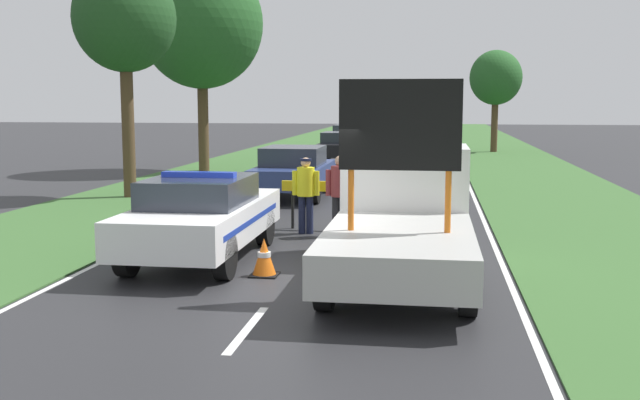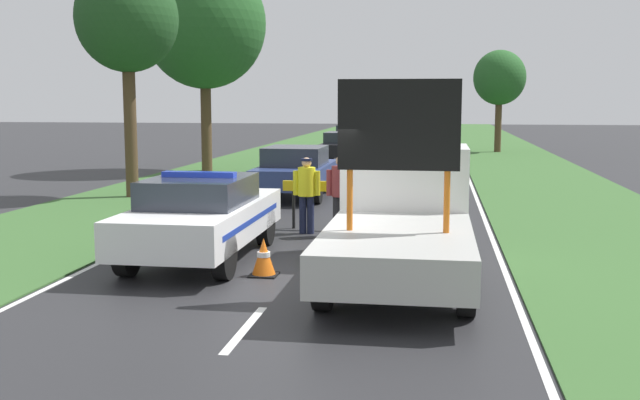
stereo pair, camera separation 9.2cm
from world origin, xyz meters
name	(u,v)px [view 1 (the left image)]	position (x,y,z in m)	size (l,w,h in m)	color
ground_plane	(287,280)	(0.00, 0.00, 0.00)	(160.00, 160.00, 0.00)	#28282B
lane_markings	(372,175)	(0.00, 17.48, 0.00)	(7.27, 68.61, 0.01)	silver
grass_verge_left	(237,167)	(-6.14, 20.00, 0.01)	(4.90, 120.00, 0.03)	#38602D
grass_verge_right	(525,171)	(6.14, 20.00, 0.01)	(4.90, 120.00, 0.03)	#38602D
police_car	(202,215)	(-1.84, 1.35, 0.82)	(1.92, 4.91, 1.64)	white
work_truck	(403,214)	(1.84, 0.70, 1.04)	(2.20, 5.65, 3.22)	white
road_barrier	(335,190)	(0.16, 4.88, 0.90)	(2.44, 0.08, 1.10)	black
police_officer	(306,189)	(-0.41, 4.28, 1.00)	(0.60, 0.38, 1.68)	#191E38
pedestrian_civilian	(340,189)	(0.37, 4.07, 1.02)	(0.62, 0.40, 1.74)	#232326
traffic_cone_near_police	(264,257)	(-0.43, 0.24, 0.31)	(0.46, 0.46, 0.64)	black
traffic_cone_centre_front	(396,211)	(1.48, 5.92, 0.29)	(0.43, 0.43, 0.59)	black
traffic_cone_near_truck	(255,205)	(-1.96, 6.00, 0.36)	(0.53, 0.53, 0.72)	black
queued_car_hatch_blue	(294,170)	(-1.79, 10.35, 0.81)	(1.94, 4.54, 1.53)	navy
queued_car_sedan_silver	(425,156)	(2.05, 16.43, 0.85)	(1.80, 4.19, 1.61)	#B2B2B7
queued_car_sedan_black	(340,146)	(-1.90, 22.77, 0.77)	(1.80, 4.29, 1.44)	black
queued_car_suv_grey	(350,139)	(-2.06, 28.20, 0.82)	(1.76, 4.55, 1.60)	slate
roadside_tree_near_left	(124,20)	(-6.65, 9.49, 5.23)	(3.00, 3.00, 6.86)	#4C3823
roadside_tree_near_right	(201,24)	(-6.93, 17.81, 5.93)	(4.94, 4.94, 8.54)	#4C3823
roadside_tree_mid_left	(496,78)	(5.73, 31.18, 4.10)	(2.88, 2.88, 5.65)	#4C3823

